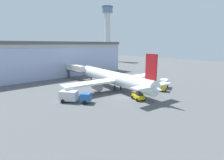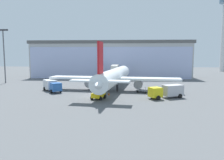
{
  "view_description": "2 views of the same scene",
  "coord_description": "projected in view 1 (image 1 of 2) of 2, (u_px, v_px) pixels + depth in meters",
  "views": [
    {
      "loc": [
        -29.8,
        -30.55,
        13.38
      ],
      "look_at": [
        4.09,
        8.92,
        2.62
      ],
      "focal_mm": 28.0,
      "sensor_mm": 36.0,
      "label": 1
    },
    {
      "loc": [
        7.92,
        -46.38,
        8.68
      ],
      "look_at": [
        3.16,
        10.39,
        2.27
      ],
      "focal_mm": 35.0,
      "sensor_mm": 36.0,
      "label": 2
    }
  ],
  "objects": [
    {
      "name": "airplane",
      "position": [
        114.0,
        78.0,
        52.12
      ],
      "size": [
        32.37,
        37.16,
        11.22
      ],
      "rotation": [
        0.0,
        0.0,
        1.47
      ],
      "color": "white",
      "rests_on": "ground"
    },
    {
      "name": "catering_truck",
      "position": [
        74.0,
        96.0,
        40.58
      ],
      "size": [
        6.32,
        7.05,
        2.65
      ],
      "rotation": [
        0.0,
        0.0,
        5.4
      ],
      "color": "#2659A5",
      "rests_on": "ground"
    },
    {
      "name": "jet_bridge",
      "position": [
        74.0,
        68.0,
        67.4
      ],
      "size": [
        2.31,
        12.17,
        5.48
      ],
      "rotation": [
        0.0,
        0.0,
        1.58
      ],
      "color": "silver",
      "rests_on": "ground"
    },
    {
      "name": "terminal_building",
      "position": [
        54.0,
        59.0,
        73.89
      ],
      "size": [
        63.04,
        15.1,
        14.37
      ],
      "rotation": [
        0.0,
        0.0,
        0.01
      ],
      "color": "#ADADAD",
      "rests_on": "ground"
    },
    {
      "name": "baggage_cart",
      "position": [
        138.0,
        86.0,
        54.73
      ],
      "size": [
        3.19,
        2.98,
        1.5
      ],
      "rotation": [
        0.0,
        0.0,
        2.48
      ],
      "color": "slate",
      "rests_on": "ground"
    },
    {
      "name": "control_tower",
      "position": [
        107.0,
        29.0,
        135.94
      ],
      "size": [
        8.52,
        8.52,
        41.32
      ],
      "color": "silver",
      "rests_on": "ground"
    },
    {
      "name": "safety_cone_wingtip",
      "position": [
        151.0,
        83.0,
        59.24
      ],
      "size": [
        0.36,
        0.36,
        0.55
      ],
      "primitive_type": "cone",
      "color": "orange",
      "rests_on": "ground"
    },
    {
      "name": "ground",
      "position": [
        123.0,
        98.0,
        44.42
      ],
      "size": [
        240.0,
        240.0,
        0.0
      ],
      "primitive_type": "plane",
      "color": "#545659"
    },
    {
      "name": "safety_cone_nose",
      "position": [
        129.0,
        94.0,
        47.03
      ],
      "size": [
        0.36,
        0.36,
        0.55
      ],
      "primitive_type": "cone",
      "color": "orange",
      "rests_on": "ground"
    },
    {
      "name": "pushback_tug",
      "position": [
        138.0,
        96.0,
        42.38
      ],
      "size": [
        2.91,
        3.58,
        2.3
      ],
      "rotation": [
        0.0,
        0.0,
        1.29
      ],
      "color": "yellow",
      "rests_on": "ground"
    },
    {
      "name": "fuel_truck",
      "position": [
        163.0,
        84.0,
        52.8
      ],
      "size": [
        7.52,
        5.2,
        2.65
      ],
      "rotation": [
        0.0,
        0.0,
        3.6
      ],
      "color": "yellow",
      "rests_on": "ground"
    }
  ]
}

